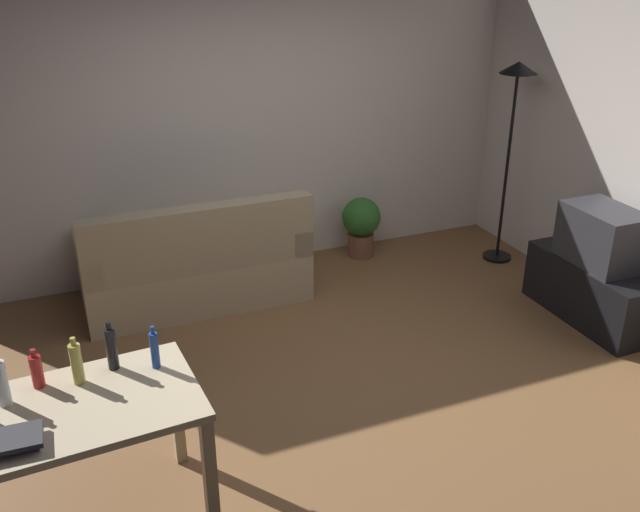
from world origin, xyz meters
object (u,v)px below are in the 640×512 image
(couch, at_px, (196,267))
(book_stack, at_px, (12,441))
(potted_plant, at_px, (361,223))
(bottle_dark, at_px, (111,348))
(torchiere_lamp, at_px, (514,109))
(desk, at_px, (72,426))
(bottle_squat, at_px, (77,363))
(tv, at_px, (603,236))
(bottle_red, at_px, (37,371))
(bottle_clear, at_px, (1,383))
(tv_stand, at_px, (592,290))
(bottle_blue, at_px, (155,350))

(couch, distance_m, book_stack, 2.81)
(potted_plant, xyz_separation_m, bottle_dark, (-2.48, -2.30, 0.55))
(torchiere_lamp, xyz_separation_m, desk, (-3.88, -2.00, -0.76))
(potted_plant, relative_size, bottle_squat, 2.25)
(tv, distance_m, desk, 3.96)
(tv, distance_m, bottle_red, 4.04)
(tv, height_order, bottle_squat, bottle_squat)
(torchiere_lamp, xyz_separation_m, bottle_red, (-4.00, -1.78, -0.56))
(bottle_clear, relative_size, bottle_dark, 1.02)
(tv_stand, bearing_deg, desk, 101.35)
(bottle_red, bearing_deg, bottle_blue, -4.62)
(desk, distance_m, potted_plant, 3.74)
(couch, height_order, bottle_red, bottle_red)
(torchiere_lamp, bearing_deg, bottle_dark, -154.32)
(tv, distance_m, bottle_dark, 3.69)
(potted_plant, height_order, bottle_red, bottle_red)
(bottle_red, xyz_separation_m, bottle_blue, (0.56, -0.04, 0.01))
(torchiere_lamp, height_order, potted_plant, torchiere_lamp)
(tv_stand, relative_size, bottle_blue, 4.68)
(potted_plant, bearing_deg, tv_stand, -56.64)
(torchiere_lamp, distance_m, bottle_squat, 4.26)
(torchiere_lamp, xyz_separation_m, book_stack, (-4.12, -2.20, -0.62))
(bottle_red, bearing_deg, bottle_clear, -147.84)
(couch, bearing_deg, tv_stand, 152.56)
(bottle_squat, relative_size, bottle_dark, 0.95)
(bottle_dark, bearing_deg, couch, 67.08)
(couch, bearing_deg, bottle_squat, 63.75)
(potted_plant, height_order, bottle_blue, bottle_blue)
(tv, distance_m, bottle_blue, 3.50)
(bottle_blue, bearing_deg, bottle_red, 175.38)
(potted_plant, relative_size, book_stack, 2.19)
(tv_stand, height_order, bottle_dark, bottle_dark)
(bottle_squat, bearing_deg, bottle_red, 167.08)
(bottle_clear, height_order, bottle_red, bottle_clear)
(bottle_clear, relative_size, bottle_squat, 1.07)
(torchiere_lamp, distance_m, bottle_red, 4.41)
(bottle_red, distance_m, bottle_squat, 0.19)
(tv, distance_m, potted_plant, 2.15)
(torchiere_lamp, xyz_separation_m, potted_plant, (-1.16, 0.54, -1.08))
(bottle_blue, bearing_deg, potted_plant, 46.09)
(torchiere_lamp, relative_size, bottle_blue, 7.70)
(bottle_red, relative_size, bottle_dark, 0.78)
(bottle_squat, bearing_deg, bottle_clear, -171.08)
(bottle_clear, relative_size, book_stack, 1.05)
(desk, relative_size, bottle_dark, 4.67)
(bottle_clear, distance_m, book_stack, 0.35)
(tv_stand, relative_size, potted_plant, 1.93)
(tv_stand, bearing_deg, bottle_squat, 98.85)
(potted_plant, xyz_separation_m, bottle_blue, (-2.28, -2.36, 0.53))
(bottle_dark, distance_m, bottle_blue, 0.21)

